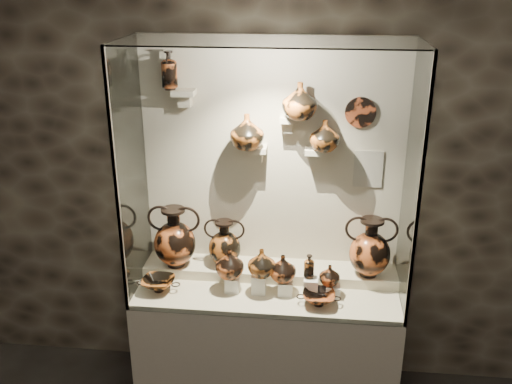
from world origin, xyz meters
TOP-DOWN VIEW (x-y plane):
  - wall_back at (0.00, 2.50)m, footprint 5.00×0.02m
  - plinth at (0.00, 2.18)m, footprint 1.70×0.60m
  - front_tier at (0.00, 2.18)m, footprint 1.68×0.58m
  - rear_tier at (0.00, 2.35)m, footprint 1.70×0.25m
  - back_panel at (0.00, 2.50)m, footprint 1.70×0.03m
  - glass_front at (0.00, 1.88)m, footprint 1.70×0.01m
  - glass_left at (-0.85, 2.18)m, footprint 0.01×0.60m
  - glass_right at (0.85, 2.18)m, footprint 0.01×0.60m
  - glass_top at (0.00, 2.18)m, footprint 1.70×0.60m
  - frame_post_left at (-0.84, 1.89)m, footprint 0.02×0.02m
  - frame_post_right at (0.84, 1.89)m, footprint 0.02×0.02m
  - pedestal_a at (-0.22, 2.13)m, footprint 0.09×0.09m
  - pedestal_b at (-0.05, 2.13)m, footprint 0.09×0.09m
  - pedestal_c at (0.12, 2.13)m, footprint 0.09×0.09m
  - pedestal_d at (0.28, 2.13)m, footprint 0.09×0.09m
  - pedestal_e at (0.42, 2.13)m, footprint 0.09×0.09m
  - bracket_ul at (-0.55, 2.42)m, footprint 0.14×0.12m
  - bracket_ca at (-0.10, 2.42)m, footprint 0.14×0.12m
  - bracket_cb at (0.10, 2.42)m, footprint 0.10×0.12m
  - bracket_cc at (0.28, 2.42)m, footprint 0.14×0.12m
  - amphora_left at (-0.63, 2.30)m, footprint 0.44×0.44m
  - amphora_mid at (-0.30, 2.34)m, footprint 0.34×0.34m
  - amphora_right at (0.65, 2.31)m, footprint 0.37×0.37m
  - jug_a at (-0.24, 2.13)m, footprint 0.22×0.22m
  - jug_b at (-0.03, 2.12)m, footprint 0.19×0.19m
  - jug_c at (0.10, 2.14)m, footprint 0.17×0.17m
  - jug_e at (0.39, 2.14)m, footprint 0.16×0.16m
  - lekythos_small at (0.26, 2.15)m, footprint 0.08×0.08m
  - kylix_left at (-0.69, 2.08)m, footprint 0.29×0.25m
  - kylix_right at (0.33, 2.02)m, footprint 0.32×0.29m
  - lekythos_tall at (-0.63, 2.42)m, footprint 0.13×0.13m
  - ovoid_vase_a at (-0.15, 2.36)m, footprint 0.25×0.25m
  - ovoid_vase_b at (0.17, 2.36)m, footprint 0.28×0.28m
  - ovoid_vase_c at (0.33, 2.38)m, footprint 0.22×0.22m
  - wall_plate at (0.54, 2.47)m, footprint 0.19×0.02m
  - info_placard at (0.62, 2.47)m, footprint 0.18×0.01m

SIDE VIEW (x-z plane):
  - plinth at x=0.00m, z-range 0.00..0.80m
  - front_tier at x=0.00m, z-range 0.80..0.83m
  - rear_tier at x=0.00m, z-range 0.80..0.90m
  - pedestal_e at x=0.42m, z-range 0.83..0.91m
  - pedestal_c at x=0.12m, z-range 0.83..0.92m
  - pedestal_a at x=-0.22m, z-range 0.83..0.93m
  - kylix_right at x=0.33m, z-range 0.83..0.93m
  - kylix_left at x=-0.69m, z-range 0.83..0.94m
  - pedestal_d at x=0.28m, z-range 0.83..0.95m
  - pedestal_b at x=-0.05m, z-range 0.83..0.96m
  - jug_e at x=0.39m, z-range 0.91..1.05m
  - jug_c at x=0.10m, z-range 0.92..1.10m
  - jug_a at x=-0.24m, z-range 0.93..1.12m
  - lekythos_small at x=0.26m, z-range 0.95..1.13m
  - jug_b at x=-0.03m, z-range 0.96..1.14m
  - amphora_mid at x=-0.30m, z-range 0.90..1.22m
  - amphora_right at x=0.65m, z-range 0.90..1.30m
  - amphora_left at x=-0.63m, z-range 0.90..1.32m
  - info_placard at x=0.62m, z-range 1.45..1.69m
  - wall_back at x=0.00m, z-range 0.00..3.20m
  - back_panel at x=0.00m, z-range 0.80..2.40m
  - glass_front at x=0.00m, z-range 0.80..2.40m
  - glass_left at x=-0.85m, z-range 0.80..2.40m
  - glass_right at x=0.85m, z-range 0.80..2.40m
  - frame_post_left at x=-0.84m, z-range 0.80..2.40m
  - frame_post_right at x=0.84m, z-range 0.80..2.40m
  - bracket_ca at x=-0.10m, z-range 1.68..1.72m
  - bracket_cc at x=0.28m, z-range 1.68..1.72m
  - ovoid_vase_c at x=0.33m, z-range 1.72..1.91m
  - ovoid_vase_a at x=-0.15m, z-range 1.72..1.94m
  - bracket_cb at x=0.10m, z-range 1.88..1.92m
  - wall_plate at x=0.54m, z-range 1.85..2.04m
  - ovoid_vase_b at x=0.17m, z-range 1.92..2.14m
  - bracket_ul at x=-0.55m, z-range 2.03..2.07m
  - lekythos_tall at x=-0.63m, z-range 2.07..2.33m
  - glass_top at x=0.00m, z-range 2.39..2.40m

